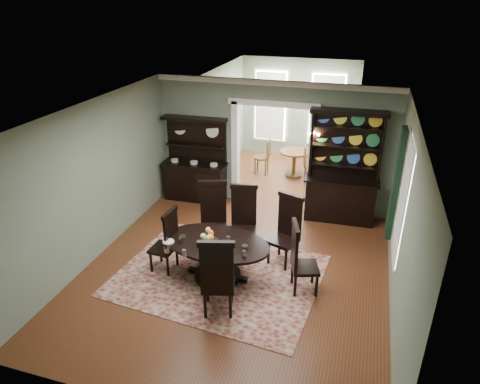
# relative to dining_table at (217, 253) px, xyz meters

# --- Properties ---
(room) EXTENTS (5.51, 6.01, 3.01)m
(room) POSITION_rel_dining_table_xyz_m (0.26, 0.25, 1.05)
(room) COLOR brown
(room) RESTS_ON ground
(parlor) EXTENTS (3.51, 3.50, 3.01)m
(parlor) POSITION_rel_dining_table_xyz_m (0.26, 5.74, 0.99)
(parlor) COLOR brown
(parlor) RESTS_ON ground
(doorway_trim) EXTENTS (2.08, 0.25, 2.57)m
(doorway_trim) POSITION_rel_dining_table_xyz_m (0.26, 3.20, 1.09)
(doorway_trim) COLOR white
(doorway_trim) RESTS_ON floor
(right_window) EXTENTS (0.15, 1.47, 2.12)m
(right_window) POSITION_rel_dining_table_xyz_m (2.95, 1.13, 1.07)
(right_window) COLOR white
(right_window) RESTS_ON wall_right
(wall_sconce) EXTENTS (0.27, 0.21, 0.21)m
(wall_sconce) POSITION_rel_dining_table_xyz_m (1.21, 3.05, 1.36)
(wall_sconce) COLOR #CD7F36
(wall_sconce) RESTS_ON back_wall_right
(rug) EXTENTS (3.82, 3.09, 0.01)m
(rug) POSITION_rel_dining_table_xyz_m (0.01, 0.06, -0.52)
(rug) COLOR maroon
(rug) RESTS_ON floor
(dining_table) EXTENTS (2.01, 1.91, 0.76)m
(dining_table) POSITION_rel_dining_table_xyz_m (0.00, 0.00, 0.00)
(dining_table) COLOR black
(dining_table) RESTS_ON rug
(centerpiece) EXTENTS (1.57, 1.01, 0.26)m
(centerpiece) POSITION_rel_dining_table_xyz_m (-0.08, -0.09, 0.30)
(centerpiece) COLOR silver
(centerpiece) RESTS_ON dining_table
(chair_far_left) EXTENTS (0.67, 0.65, 1.44)m
(chair_far_left) POSITION_rel_dining_table_xyz_m (-0.40, 0.93, 0.23)
(chair_far_left) COLOR black
(chair_far_left) RESTS_ON rug
(chair_far_mid) EXTENTS (0.62, 0.61, 1.40)m
(chair_far_mid) POSITION_rel_dining_table_xyz_m (0.19, 1.03, 0.21)
(chair_far_mid) COLOR black
(chair_far_mid) RESTS_ON rug
(chair_far_right) EXTENTS (0.65, 0.63, 1.38)m
(chair_far_right) POSITION_rel_dining_table_xyz_m (1.07, 0.91, 0.20)
(chair_far_right) COLOR black
(chair_far_right) RESTS_ON rug
(chair_end_left) EXTENTS (0.47, 0.50, 1.26)m
(chair_end_left) POSITION_rel_dining_table_xyz_m (-0.93, -0.04, 0.14)
(chair_end_left) COLOR black
(chair_end_left) RESTS_ON rug
(chair_end_right) EXTENTS (0.59, 0.60, 1.31)m
(chair_end_right) POSITION_rel_dining_table_xyz_m (1.46, 0.06, 0.16)
(chair_end_right) COLOR black
(chair_end_right) RESTS_ON rug
(chair_near) EXTENTS (0.65, 0.63, 1.45)m
(chair_near) POSITION_rel_dining_table_xyz_m (0.35, -0.94, 0.23)
(chair_near) COLOR black
(chair_near) RESTS_ON rug
(sideboard) EXTENTS (1.59, 0.61, 2.07)m
(sideboard) POSITION_rel_dining_table_xyz_m (-1.60, 2.96, 0.19)
(sideboard) COLOR black
(sideboard) RESTS_ON floor
(welsh_dresser) EXTENTS (1.63, 0.65, 2.52)m
(welsh_dresser) POSITION_rel_dining_table_xyz_m (1.91, 2.93, 0.38)
(welsh_dresser) COLOR black
(welsh_dresser) RESTS_ON floor
(parlor_table) EXTENTS (0.80, 0.80, 0.74)m
(parlor_table) POSITION_rel_dining_table_xyz_m (0.48, 5.07, -0.04)
(parlor_table) COLOR brown
(parlor_table) RESTS_ON parlor_floor
(parlor_chair_left) EXTENTS (0.43, 0.43, 1.02)m
(parlor_chair_left) POSITION_rel_dining_table_xyz_m (-0.36, 5.00, 0.02)
(parlor_chair_left) COLOR brown
(parlor_chair_left) RESTS_ON parlor_floor
(parlor_chair_right) EXTENTS (0.47, 0.46, 1.04)m
(parlor_chair_right) POSITION_rel_dining_table_xyz_m (0.93, 4.74, 0.03)
(parlor_chair_right) COLOR brown
(parlor_chair_right) RESTS_ON parlor_floor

